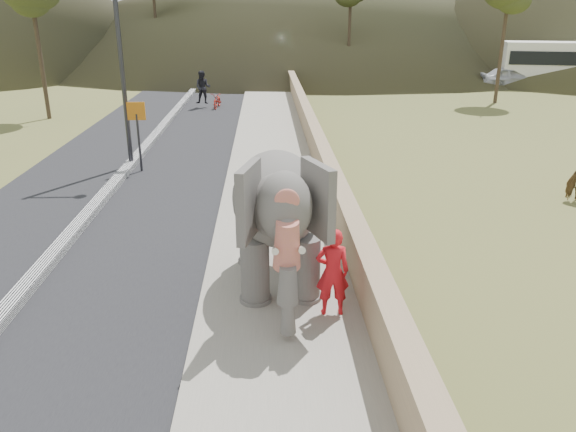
# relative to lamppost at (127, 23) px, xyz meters

# --- Properties ---
(ground) EXTENTS (160.00, 160.00, 0.00)m
(ground) POSITION_rel_lamppost_xyz_m (4.69, -13.23, -4.87)
(ground) COLOR olive
(ground) RESTS_ON ground
(road) EXTENTS (7.00, 120.00, 0.03)m
(road) POSITION_rel_lamppost_xyz_m (-0.31, -3.23, -4.86)
(road) COLOR black
(road) RESTS_ON ground
(median) EXTENTS (0.35, 120.00, 0.22)m
(median) POSITION_rel_lamppost_xyz_m (-0.31, -3.23, -4.76)
(median) COLOR black
(median) RESTS_ON ground
(walkway) EXTENTS (3.00, 120.00, 0.15)m
(walkway) POSITION_rel_lamppost_xyz_m (4.69, -3.23, -4.80)
(walkway) COLOR #9E9687
(walkway) RESTS_ON ground
(parapet) EXTENTS (0.30, 120.00, 1.10)m
(parapet) POSITION_rel_lamppost_xyz_m (6.34, -3.23, -4.32)
(parapet) COLOR tan
(parapet) RESTS_ON ground
(lamppost) EXTENTS (1.76, 0.36, 8.00)m
(lamppost) POSITION_rel_lamppost_xyz_m (0.00, 0.00, 0.00)
(lamppost) COLOR #2C2C31
(lamppost) RESTS_ON ground
(signboard) EXTENTS (0.60, 0.08, 2.40)m
(signboard) POSITION_rel_lamppost_xyz_m (0.19, -0.70, -3.23)
(signboard) COLOR #2D2D33
(signboard) RESTS_ON ground
(distant_car) EXTENTS (4.33, 1.98, 1.44)m
(distant_car) POSITION_rel_lamppost_xyz_m (21.87, 20.11, -4.15)
(distant_car) COLOR silver
(distant_car) RESTS_ON ground
(elephant_and_man) EXTENTS (2.31, 3.92, 2.76)m
(elephant_and_man) POSITION_rel_lamppost_xyz_m (4.71, -9.38, -3.35)
(elephant_and_man) COLOR slate
(elephant_and_man) RESTS_ON ground
(motorcyclist) EXTENTS (1.62, 1.69, 2.06)m
(motorcyclist) POSITION_rel_lamppost_xyz_m (1.37, 12.32, -4.03)
(motorcyclist) COLOR maroon
(motorcyclist) RESTS_ON ground
(trees) EXTENTS (48.28, 43.12, 9.10)m
(trees) POSITION_rel_lamppost_xyz_m (6.81, 16.69, -0.94)
(trees) COLOR #473828
(trees) RESTS_ON ground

